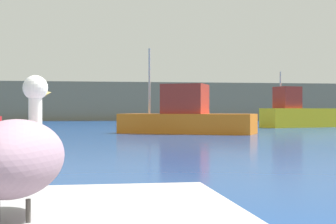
% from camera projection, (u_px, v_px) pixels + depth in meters
% --- Properties ---
extents(hillside_backdrop, '(140.00, 11.70, 5.00)m').
position_uv_depth(hillside_backdrop, '(91.00, 102.00, 74.08)').
color(hillside_backdrop, '#7F755B').
rests_on(hillside_backdrop, ground).
extents(pelican, '(0.74, 1.39, 0.89)m').
position_uv_depth(pelican, '(17.00, 156.00, 3.21)').
color(pelican, gray).
rests_on(pelican, pier_dock).
extents(fishing_boat_orange, '(8.01, 5.81, 4.96)m').
position_uv_depth(fishing_boat_orange, '(187.00, 117.00, 30.78)').
color(fishing_boat_orange, orange).
rests_on(fishing_boat_orange, ground).
extents(fishing_boat_yellow, '(6.62, 3.81, 4.29)m').
position_uv_depth(fishing_boat_yellow, '(297.00, 114.00, 41.88)').
color(fishing_boat_yellow, yellow).
rests_on(fishing_boat_yellow, ground).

